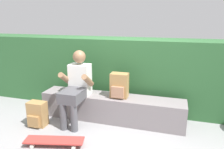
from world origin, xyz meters
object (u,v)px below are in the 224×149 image
(bench_main, at_px, (111,108))
(skateboard_near_person, at_px, (54,141))
(backpack_on_ground, at_px, (37,114))
(person_skater, at_px, (77,85))
(backpack_on_bench, at_px, (119,86))

(bench_main, relative_size, skateboard_near_person, 2.91)
(backpack_on_ground, bearing_deg, person_skater, 31.23)
(bench_main, height_order, backpack_on_bench, backpack_on_bench)
(person_skater, distance_m, backpack_on_ground, 0.78)
(person_skater, distance_m, skateboard_near_person, 0.93)
(backpack_on_bench, xyz_separation_m, backpack_on_ground, (-1.21, -0.53, -0.43))
(bench_main, xyz_separation_m, person_skater, (-0.53, -0.20, 0.42))
(person_skater, bearing_deg, bench_main, 21.30)
(skateboard_near_person, bearing_deg, backpack_on_ground, 143.09)
(backpack_on_bench, distance_m, backpack_on_ground, 1.39)
(bench_main, bearing_deg, skateboard_near_person, -118.71)
(bench_main, relative_size, person_skater, 2.04)
(bench_main, relative_size, backpack_on_ground, 6.01)
(bench_main, xyz_separation_m, backpack_on_bench, (0.14, -0.01, 0.41))
(person_skater, bearing_deg, backpack_on_ground, -148.77)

